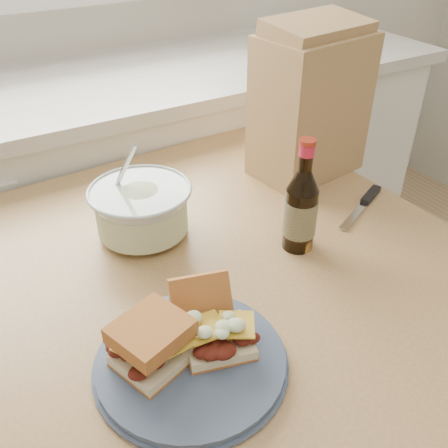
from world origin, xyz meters
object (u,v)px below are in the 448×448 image
dining_table (212,311)px  paper_bag (310,107)px  coleslaw_bowl (142,212)px  plate (191,361)px  beer_bottle (301,209)px

dining_table → paper_bag: (0.39, 0.21, 0.29)m
dining_table → coleslaw_bowl: (-0.07, 0.16, 0.17)m
dining_table → coleslaw_bowl: bearing=110.1°
coleslaw_bowl → plate: bearing=-101.6°
plate → beer_bottle: beer_bottle is taller
dining_table → coleslaw_bowl: 0.25m
dining_table → plate: bearing=-129.7°
beer_bottle → paper_bag: (0.21, 0.25, 0.08)m
plate → paper_bag: 0.68m
dining_table → beer_bottle: size_ratio=4.53×
dining_table → plate: (-0.14, -0.19, 0.13)m
beer_bottle → paper_bag: 0.33m
coleslaw_bowl → paper_bag: (0.45, 0.05, 0.11)m
plate → coleslaw_bowl: coleslaw_bowl is taller
coleslaw_bowl → beer_bottle: beer_bottle is taller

